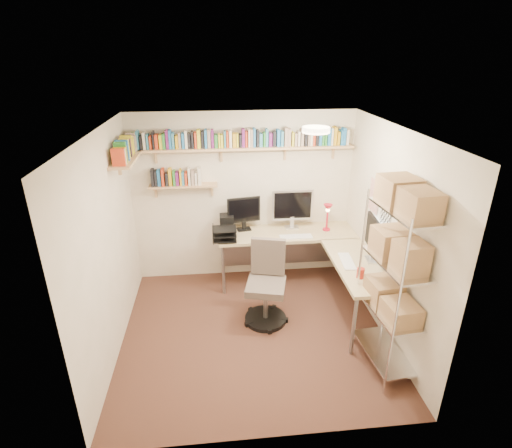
{
  "coord_description": "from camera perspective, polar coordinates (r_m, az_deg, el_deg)",
  "views": [
    {
      "loc": [
        -0.39,
        -4.03,
        3.23
      ],
      "look_at": [
        0.09,
        0.55,
        1.23
      ],
      "focal_mm": 28.0,
      "sensor_mm": 36.0,
      "label": 1
    }
  ],
  "objects": [
    {
      "name": "ground",
      "position": [
        5.18,
        -0.36,
        -15.13
      ],
      "size": [
        3.2,
        3.2,
        0.0
      ],
      "primitive_type": "plane",
      "color": "#42241C",
      "rests_on": "ground"
    },
    {
      "name": "room_shell",
      "position": [
        4.39,
        -0.35,
        0.89
      ],
      "size": [
        3.24,
        3.04,
        2.52
      ],
      "color": "beige",
      "rests_on": "ground"
    },
    {
      "name": "wall_shelves",
      "position": [
        5.46,
        -6.38,
        10.58
      ],
      "size": [
        3.12,
        1.09,
        0.8
      ],
      "color": "tan",
      "rests_on": "ground"
    },
    {
      "name": "corner_desk",
      "position": [
        5.63,
        5.82,
        -2.29
      ],
      "size": [
        2.16,
        2.07,
        1.4
      ],
      "color": "tan",
      "rests_on": "ground"
    },
    {
      "name": "office_chair",
      "position": [
        5.16,
        1.5,
        -9.14
      ],
      "size": [
        0.58,
        0.6,
        1.08
      ],
      "rotation": [
        0.0,
        0.0,
        -0.24
      ],
      "color": "black",
      "rests_on": "ground"
    },
    {
      "name": "wire_rack",
      "position": [
        4.23,
        19.67,
        -4.01
      ],
      "size": [
        0.48,
        0.88,
        2.13
      ],
      "rotation": [
        0.0,
        0.0,
        0.09
      ],
      "color": "silver",
      "rests_on": "ground"
    }
  ]
}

